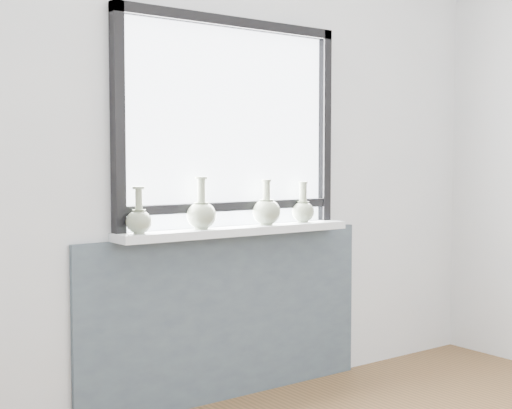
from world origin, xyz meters
TOP-DOWN VIEW (x-y plane):
  - back_wall at (0.00, 1.81)m, footprint 3.60×0.02m
  - apron_panel at (0.00, 1.78)m, footprint 1.70×0.03m
  - windowsill at (0.00, 1.71)m, footprint 1.32×0.18m
  - window at (0.00, 1.77)m, footprint 1.30×0.06m
  - vase_a at (-0.56, 1.69)m, footprint 0.12×0.12m
  - vase_b at (-0.22, 1.70)m, footprint 0.14×0.14m
  - vase_c at (0.17, 1.70)m, footprint 0.15×0.15m
  - vase_d at (0.43, 1.71)m, footprint 0.12×0.12m

SIDE VIEW (x-z plane):
  - apron_panel at x=0.00m, z-range 0.00..0.86m
  - windowsill at x=0.00m, z-range 0.86..0.90m
  - vase_a at x=-0.56m, z-range 0.86..1.07m
  - vase_d at x=0.43m, z-range 0.86..1.08m
  - vase_c at x=0.17m, z-range 0.86..1.09m
  - vase_b at x=-0.22m, z-range 0.85..1.11m
  - back_wall at x=0.00m, z-range 0.00..2.60m
  - window at x=0.00m, z-range 0.92..1.97m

